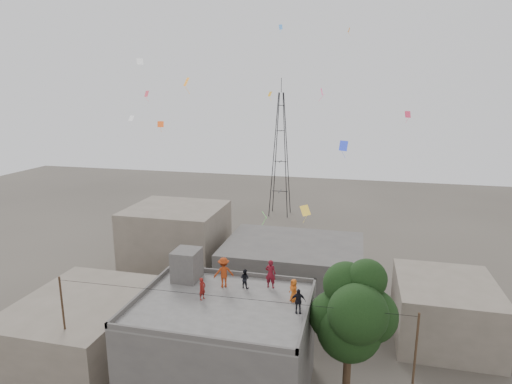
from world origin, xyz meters
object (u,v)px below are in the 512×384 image
Objects in this scene: transmission_tower at (280,155)px; person_dark_adult at (298,301)px; stair_head_box at (187,265)px; tree at (353,314)px; person_red_adult at (271,274)px.

person_dark_adult is at bearing -78.14° from transmission_tower.
transmission_tower reaches higher than stair_head_box.
transmission_tower is at bearing 91.23° from stair_head_box.
stair_head_box reaches higher than person_dark_adult.
tree is 41.12m from transmission_tower.
stair_head_box is 0.10× the size of transmission_tower.
stair_head_box is 1.10× the size of person_red_adult.
tree is 4.99× the size of person_red_adult.
tree reaches higher than stair_head_box.
person_dark_adult is at bearing -168.38° from tree.
stair_head_box is at bearing -88.77° from transmission_tower.
person_dark_adult is (8.40, -40.01, -2.27)m from transmission_tower.
stair_head_box is 10.80m from tree.
stair_head_box is 0.22× the size of tree.
stair_head_box is 5.50m from person_red_adult.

